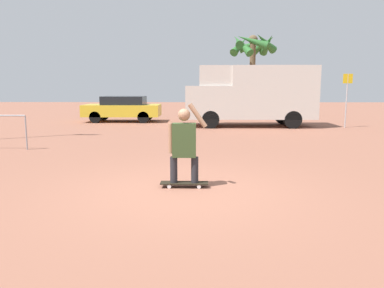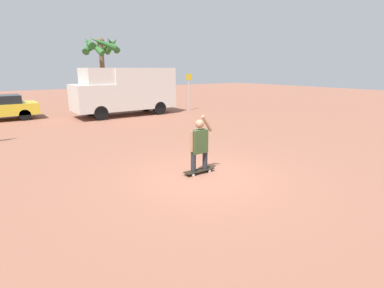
% 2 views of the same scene
% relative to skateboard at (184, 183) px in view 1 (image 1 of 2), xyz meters
% --- Properties ---
extents(ground_plane, '(80.00, 80.00, 0.00)m').
position_rel_skateboard_xyz_m(ground_plane, '(-0.02, -0.28, -0.08)').
color(ground_plane, '#935B47').
extents(skateboard, '(0.93, 0.25, 0.09)m').
position_rel_skateboard_xyz_m(skateboard, '(0.00, 0.00, 0.00)').
color(skateboard, black).
rests_on(skateboard, ground_plane).
extents(person_skateboarder, '(0.74, 0.23, 1.53)m').
position_rel_skateboard_xyz_m(person_skateboarder, '(-0.00, 0.00, 0.81)').
color(person_skateboarder, '#28282D').
rests_on(person_skateboarder, skateboard).
extents(camper_van, '(6.14, 2.27, 2.89)m').
position_rel_skateboard_xyz_m(camper_van, '(2.83, 11.33, 1.51)').
color(camper_van, black).
rests_on(camper_van, ground_plane).
extents(parked_car_yellow, '(4.14, 1.93, 1.40)m').
position_rel_skateboard_xyz_m(parked_car_yellow, '(-3.94, 13.62, 0.67)').
color(parked_car_yellow, black).
rests_on(parked_car_yellow, ground_plane).
extents(palm_tree_near_van, '(3.13, 3.10, 5.35)m').
position_rel_skateboard_xyz_m(palm_tree_near_van, '(3.72, 17.82, 4.31)').
color(palm_tree_near_van, brown).
rests_on(palm_tree_near_van, ground_plane).
extents(street_sign, '(0.44, 0.06, 2.51)m').
position_rel_skateboard_xyz_m(street_sign, '(7.19, 10.76, 1.53)').
color(street_sign, '#B7B7BC').
rests_on(street_sign, ground_plane).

